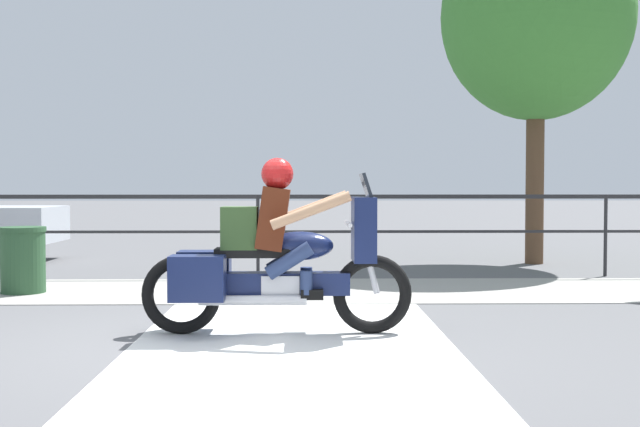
{
  "coord_description": "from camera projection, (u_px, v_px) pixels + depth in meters",
  "views": [
    {
      "loc": [
        0.69,
        -6.75,
        1.35
      ],
      "look_at": [
        0.85,
        1.72,
        1.04
      ],
      "focal_mm": 45.0,
      "sensor_mm": 36.0,
      "label": 1
    }
  ],
  "objects": [
    {
      "name": "crosswalk_band",
      "position": [
        292.0,
        348.0,
        6.59
      ],
      "size": [
        2.71,
        6.0,
        0.01
      ],
      "primitive_type": "cube",
      "color": "silver",
      "rests_on": "ground"
    },
    {
      "name": "motorcycle",
      "position": [
        273.0,
        257.0,
        7.22
      ],
      "size": [
        2.44,
        0.76,
        1.59
      ],
      "rotation": [
        0.0,
        0.0,
        0.08
      ],
      "color": "black",
      "rests_on": "ground"
    },
    {
      "name": "tree_behind_sign",
      "position": [
        536.0,
        17.0,
        13.5
      ],
      "size": [
        3.2,
        3.2,
        5.96
      ],
      "color": "brown",
      "rests_on": "ground"
    },
    {
      "name": "sidewalk_band",
      "position": [
        251.0,
        290.0,
        10.18
      ],
      "size": [
        44.0,
        2.4,
        0.01
      ],
      "primitive_type": "cube",
      "color": "#99968E",
      "rests_on": "ground"
    },
    {
      "name": "trash_bin",
      "position": [
        23.0,
        260.0,
        9.91
      ],
      "size": [
        0.56,
        0.56,
        0.83
      ],
      "color": "#284C2D",
      "rests_on": "ground"
    },
    {
      "name": "fence_railing",
      "position": [
        258.0,
        212.0,
        11.65
      ],
      "size": [
        36.0,
        0.05,
        1.2
      ],
      "color": "#232326",
      "rests_on": "ground"
    },
    {
      "name": "ground_plane",
      "position": [
        224.0,
        344.0,
        6.78
      ],
      "size": [
        120.0,
        120.0,
        0.0
      ],
      "primitive_type": "plane",
      "color": "#565659"
    }
  ]
}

